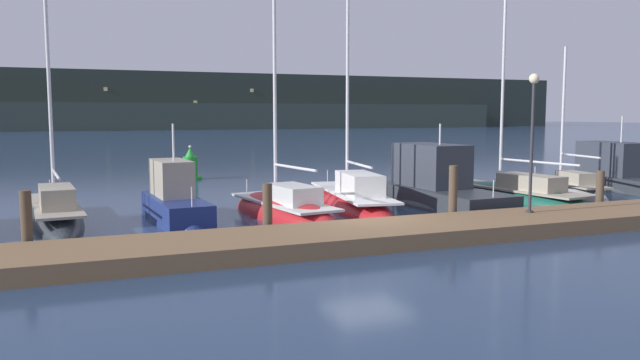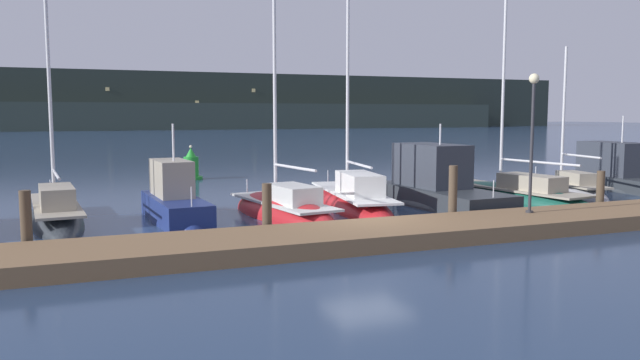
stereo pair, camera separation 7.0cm
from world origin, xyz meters
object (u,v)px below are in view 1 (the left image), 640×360
at_px(sailboat_berth_9, 566,193).
at_px(channel_buoy, 190,167).
at_px(sailboat_berth_5, 283,214).
at_px(dock_lamppost, 533,121).
at_px(motorboat_berth_4, 175,211).
at_px(sailboat_berth_6, 352,204).
at_px(sailboat_berth_8, 513,198).
at_px(motorboat_berth_10, 619,180).
at_px(sailboat_berth_3, 56,218).
at_px(motorboat_berth_7, 439,194).

relative_size(sailboat_berth_9, channel_buoy, 3.85).
xyz_separation_m(sailboat_berth_5, dock_lamppost, (6.71, -4.60, 3.24)).
xyz_separation_m(motorboat_berth_4, sailboat_berth_6, (6.70, 0.42, -0.19)).
distance_m(sailboat_berth_8, channel_buoy, 17.21).
bearing_deg(sailboat_berth_8, dock_lamppost, -124.24).
bearing_deg(motorboat_berth_10, sailboat_berth_9, -168.25).
bearing_deg(sailboat_berth_5, sailboat_berth_8, 2.15).
distance_m(sailboat_berth_3, channel_buoy, 13.71).
distance_m(sailboat_berth_9, channel_buoy, 19.12).
height_order(sailboat_berth_6, sailboat_berth_8, sailboat_berth_8).
distance_m(sailboat_berth_5, sailboat_berth_8, 10.11).
height_order(sailboat_berth_5, sailboat_berth_9, sailboat_berth_5).
relative_size(sailboat_berth_5, dock_lamppost, 2.32).
bearing_deg(sailboat_berth_5, motorboat_berth_7, 3.72).
height_order(sailboat_berth_6, motorboat_berth_10, sailboat_berth_6).
distance_m(sailboat_berth_8, dock_lamppost, 6.83).
height_order(sailboat_berth_9, motorboat_berth_10, sailboat_berth_9).
bearing_deg(sailboat_berth_9, sailboat_berth_3, 177.84).
bearing_deg(sailboat_berth_8, sailboat_berth_9, 9.54).
xyz_separation_m(motorboat_berth_7, channel_buoy, (-7.27, 13.33, 0.25)).
bearing_deg(sailboat_berth_6, channel_buoy, 106.68).
bearing_deg(motorboat_berth_7, dock_lamppost, -88.21).
height_order(motorboat_berth_7, dock_lamppost, dock_lamppost).
relative_size(motorboat_berth_7, dock_lamppost, 1.68).
height_order(motorboat_berth_4, sailboat_berth_8, sailboat_berth_8).
height_order(sailboat_berth_5, sailboat_berth_6, sailboat_berth_6).
xyz_separation_m(motorboat_berth_4, dock_lamppost, (10.31, -5.18, 3.00)).
bearing_deg(sailboat_berth_8, channel_buoy, 128.96).
distance_m(sailboat_berth_8, sailboat_berth_9, 3.42).
relative_size(sailboat_berth_5, sailboat_berth_8, 0.84).
distance_m(motorboat_berth_4, sailboat_berth_6, 6.72).
bearing_deg(channel_buoy, sailboat_berth_3, -118.65).
bearing_deg(sailboat_berth_8, motorboat_berth_4, 179.14).
relative_size(motorboat_berth_4, channel_buoy, 2.91).
bearing_deg(sailboat_berth_3, sailboat_berth_8, -4.44).
distance_m(sailboat_berth_3, sailboat_berth_9, 20.77).
bearing_deg(motorboat_berth_10, sailboat_berth_6, -176.94).
relative_size(motorboat_berth_7, motorboat_berth_10, 1.00).
relative_size(motorboat_berth_4, sailboat_berth_9, 0.76).
xyz_separation_m(sailboat_berth_3, channel_buoy, (6.57, 12.03, 0.53)).
height_order(sailboat_berth_3, dock_lamppost, sailboat_berth_3).
xyz_separation_m(sailboat_berth_5, sailboat_berth_8, (10.10, 0.38, 0.02)).
relative_size(sailboat_berth_3, motorboat_berth_7, 1.39).
relative_size(sailboat_berth_6, motorboat_berth_10, 1.63).
xyz_separation_m(sailboat_berth_3, sailboat_berth_5, (7.28, -1.73, -0.05)).
xyz_separation_m(motorboat_berth_4, sailboat_berth_8, (13.70, -0.20, -0.22)).
distance_m(motorboat_berth_4, motorboat_berth_10, 21.06).
distance_m(motorboat_berth_4, sailboat_berth_8, 13.70).
relative_size(sailboat_berth_3, channel_buoy, 5.46).
distance_m(motorboat_berth_10, dock_lamppost, 12.80).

